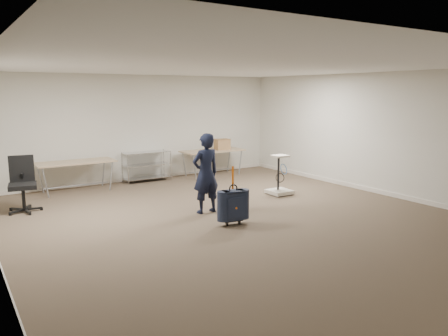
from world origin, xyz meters
TOP-DOWN VIEW (x-y plane):
  - ground at (0.00, 0.00)m, footprint 9.00×9.00m
  - room_shell at (0.00, 1.38)m, footprint 8.00×9.00m
  - folding_table_left at (-1.90, 3.95)m, footprint 1.80×0.75m
  - folding_table_right at (1.90, 3.95)m, footprint 1.80×0.75m
  - wire_shelf at (0.00, 4.20)m, footprint 1.22×0.47m
  - person at (-0.24, 0.69)m, footprint 0.59×0.40m
  - suitcase at (-0.24, -0.28)m, footprint 0.42×0.28m
  - office_chair at (-3.24, 2.73)m, footprint 0.67×0.67m
  - equipment_cart at (2.00, 1.11)m, footprint 0.51×0.51m
  - cardboard_box at (2.20, 3.92)m, footprint 0.43×0.34m

SIDE VIEW (x-z plane):
  - ground at x=0.00m, z-range 0.00..0.00m
  - room_shell at x=0.00m, z-range -4.45..4.55m
  - equipment_cart at x=2.00m, z-range -0.22..0.70m
  - office_chair at x=-3.24m, z-range -0.22..0.89m
  - suitcase at x=-0.24m, z-range -0.17..0.89m
  - wire_shelf at x=0.00m, z-range 0.04..0.84m
  - folding_table_left at x=-1.90m, z-range 0.31..1.04m
  - folding_table_right at x=1.90m, z-range 0.31..1.04m
  - person at x=-0.24m, z-range 0.00..1.57m
  - cardboard_box at x=2.20m, z-range 0.73..1.03m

